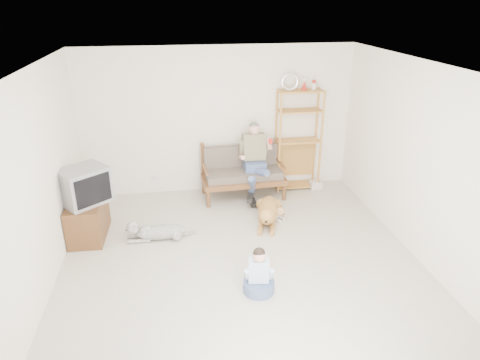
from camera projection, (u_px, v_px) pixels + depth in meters
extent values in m
plane|color=beige|center=(243.00, 269.00, 5.90)|extent=(5.50, 5.50, 0.00)
plane|color=white|center=(244.00, 70.00, 4.83)|extent=(5.50, 5.50, 0.00)
plane|color=white|center=(219.00, 121.00, 7.86)|extent=(5.00, 0.00, 5.00)
plane|color=white|center=(312.00, 338.00, 2.87)|extent=(5.00, 0.00, 5.00)
plane|color=white|center=(33.00, 193.00, 5.00)|extent=(0.00, 5.50, 5.50)
plane|color=white|center=(427.00, 167.00, 5.73)|extent=(0.00, 5.50, 5.50)
cube|color=brown|center=(243.00, 179.00, 7.90)|extent=(1.53, 0.77, 0.10)
cube|color=brown|center=(243.00, 174.00, 7.85)|extent=(1.41, 0.66, 0.13)
cube|color=brown|center=(241.00, 157.00, 7.97)|extent=(1.38, 0.18, 0.45)
cylinder|color=brown|center=(241.00, 146.00, 7.95)|extent=(1.40, 0.12, 0.05)
cylinder|color=brown|center=(207.00, 199.00, 7.60)|extent=(0.07, 0.07, 0.30)
cylinder|color=brown|center=(204.00, 169.00, 8.01)|extent=(0.07, 0.07, 0.95)
cylinder|color=brown|center=(284.00, 193.00, 7.81)|extent=(0.07, 0.07, 0.30)
cylinder|color=brown|center=(276.00, 165.00, 8.22)|extent=(0.07, 0.07, 0.95)
cube|color=#475683|center=(255.00, 166.00, 7.82)|extent=(0.38, 0.37, 0.19)
cube|color=gray|center=(254.00, 147.00, 7.78)|extent=(0.40, 0.28, 0.51)
sphere|color=tan|center=(254.00, 129.00, 7.62)|extent=(0.20, 0.20, 0.20)
sphere|color=#5B5751|center=(254.00, 127.00, 7.62)|extent=(0.18, 0.18, 0.18)
cylinder|color=red|center=(271.00, 141.00, 7.56)|extent=(0.07, 0.07, 0.09)
cube|color=#BF8C3C|center=(301.00, 91.00, 7.68)|extent=(0.81, 0.33, 0.03)
torus|color=silver|center=(290.00, 82.00, 7.58)|extent=(0.33, 0.05, 0.33)
cone|color=red|center=(304.00, 85.00, 7.65)|extent=(0.11, 0.11, 0.17)
cylinder|color=#BF8C3C|center=(280.00, 144.00, 7.85)|extent=(0.04, 0.04, 1.92)
cylinder|color=#BF8C3C|center=(276.00, 139.00, 8.13)|extent=(0.04, 0.04, 1.92)
cylinder|color=#BF8C3C|center=(321.00, 142.00, 7.97)|extent=(0.04, 0.04, 1.92)
cylinder|color=#BF8C3C|center=(316.00, 137.00, 8.25)|extent=(0.04, 0.04, 1.92)
cube|color=white|center=(315.00, 185.00, 8.36)|extent=(0.24, 0.19, 0.14)
cube|color=brown|center=(88.00, 219.00, 6.60)|extent=(0.53, 0.92, 0.60)
cube|color=brown|center=(69.00, 227.00, 6.36)|extent=(0.03, 0.40, 0.50)
cube|color=brown|center=(75.00, 213.00, 6.76)|extent=(0.03, 0.40, 0.50)
cube|color=gray|center=(84.00, 186.00, 6.35)|extent=(0.84, 0.82, 0.55)
cube|color=black|center=(93.00, 190.00, 6.19)|extent=(0.45, 0.37, 0.44)
cube|color=silver|center=(154.00, 178.00, 8.07)|extent=(0.12, 0.02, 0.08)
ellipsoid|color=#BE8F41|center=(268.00, 210.00, 7.21)|extent=(0.57, 0.98, 0.29)
sphere|color=#BE8F41|center=(267.00, 217.00, 6.95)|extent=(0.29, 0.29, 0.29)
sphere|color=#BE8F41|center=(266.00, 216.00, 6.69)|extent=(0.23, 0.23, 0.23)
ellipsoid|color=#BE8F41|center=(266.00, 221.00, 6.60)|extent=(0.14, 0.19, 0.09)
cylinder|color=#BE8F41|center=(269.00, 202.00, 7.67)|extent=(0.07, 0.37, 0.05)
ellipsoid|color=#BE8F41|center=(261.00, 215.00, 6.72)|extent=(0.07, 0.08, 0.11)
ellipsoid|color=#BE8F41|center=(272.00, 216.00, 6.70)|extent=(0.07, 0.08, 0.11)
ellipsoid|color=silver|center=(161.00, 232.00, 6.60)|extent=(0.77, 0.26, 0.23)
sphere|color=silver|center=(146.00, 232.00, 6.56)|extent=(0.23, 0.23, 0.23)
sphere|color=silver|center=(133.00, 228.00, 6.49)|extent=(0.20, 0.20, 0.20)
ellipsoid|color=silver|center=(127.00, 229.00, 6.48)|extent=(0.14, 0.09, 0.08)
cylinder|color=silver|center=(186.00, 234.00, 6.68)|extent=(0.30, 0.14, 0.04)
ellipsoid|color=silver|center=(134.00, 225.00, 6.55)|extent=(0.06, 0.04, 0.10)
ellipsoid|color=silver|center=(134.00, 230.00, 6.43)|extent=(0.06, 0.04, 0.10)
ellipsoid|color=white|center=(271.00, 211.00, 7.31)|extent=(0.38, 0.47, 0.17)
sphere|color=white|center=(276.00, 213.00, 7.21)|extent=(0.17, 0.17, 0.17)
sphere|color=#A87E54|center=(281.00, 212.00, 7.10)|extent=(0.15, 0.15, 0.15)
ellipsoid|color=#A87E54|center=(283.00, 214.00, 7.06)|extent=(0.11, 0.13, 0.06)
cylinder|color=white|center=(262.00, 209.00, 7.48)|extent=(0.15, 0.13, 0.03)
cone|color=#A87E54|center=(278.00, 210.00, 7.07)|extent=(0.05, 0.05, 0.05)
cone|color=#A87E54|center=(282.00, 208.00, 7.13)|extent=(0.05, 0.05, 0.05)
torus|color=red|center=(280.00, 212.00, 7.12)|extent=(0.14, 0.14, 0.02)
cylinder|color=#475683|center=(259.00, 286.00, 5.43)|extent=(0.40, 0.40, 0.15)
cube|color=silver|center=(259.00, 270.00, 5.35)|extent=(0.28, 0.20, 0.31)
sphere|color=tan|center=(259.00, 256.00, 5.25)|extent=(0.16, 0.16, 0.16)
sphere|color=black|center=(259.00, 254.00, 5.25)|extent=(0.15, 0.15, 0.15)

